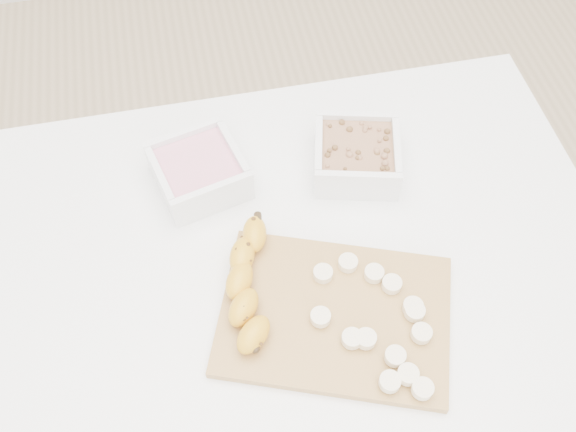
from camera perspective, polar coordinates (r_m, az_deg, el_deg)
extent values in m
plane|color=#C6AD89|center=(1.67, 0.22, -16.48)|extent=(3.50, 3.50, 0.00)
cube|color=white|center=(1.00, 0.35, -3.95)|extent=(1.00, 0.70, 0.04)
cylinder|color=white|center=(1.50, -18.83, -4.42)|extent=(0.05, 0.05, 0.71)
cylinder|color=white|center=(1.56, 13.99, 1.20)|extent=(0.05, 0.05, 0.71)
cube|color=white|center=(1.04, -7.92, 3.98)|extent=(0.16, 0.16, 0.06)
cube|color=pink|center=(1.04, -7.93, 4.07)|extent=(0.14, 0.14, 0.04)
cube|color=white|center=(1.06, 6.09, 5.37)|extent=(0.17, 0.17, 0.06)
cube|color=#906548|center=(1.06, 6.10, 5.47)|extent=(0.14, 0.14, 0.04)
cube|color=#AF7D4A|center=(0.93, 4.16, -8.79)|extent=(0.38, 0.33, 0.01)
cylinder|color=#FBE9C2|center=(0.94, 3.13, -5.12)|extent=(0.03, 0.03, 0.01)
cylinder|color=#FBE9C2|center=(0.95, 5.36, -4.17)|extent=(0.03, 0.03, 0.01)
cylinder|color=#FBE9C2|center=(0.95, 7.66, -5.08)|extent=(0.03, 0.03, 0.01)
cylinder|color=#FBE9C2|center=(0.94, 9.21, -6.00)|extent=(0.03, 0.03, 0.01)
cylinder|color=#FBE9C2|center=(0.93, 11.04, -7.93)|extent=(0.03, 0.03, 0.01)
cylinder|color=#FBE9C2|center=(0.93, 11.20, -8.34)|extent=(0.03, 0.03, 0.01)
cylinder|color=#FBE9C2|center=(0.92, 11.78, -10.18)|extent=(0.03, 0.03, 0.01)
cylinder|color=#FBE9C2|center=(0.91, 2.91, -8.96)|extent=(0.03, 0.03, 0.01)
cylinder|color=#FBE9C2|center=(0.90, 5.71, -10.78)|extent=(0.03, 0.03, 0.01)
cylinder|color=#FBE9C2|center=(0.90, 6.95, -10.78)|extent=(0.03, 0.03, 0.01)
cylinder|color=#FBE9C2|center=(0.90, 9.51, -12.20)|extent=(0.03, 0.03, 0.01)
cylinder|color=#FBE9C2|center=(0.89, 10.61, -13.67)|extent=(0.03, 0.03, 0.01)
cylinder|color=#FBE9C2|center=(0.89, 11.88, -14.79)|extent=(0.03, 0.03, 0.01)
cylinder|color=#FBE9C2|center=(0.88, 9.04, -14.34)|extent=(0.03, 0.03, 0.01)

